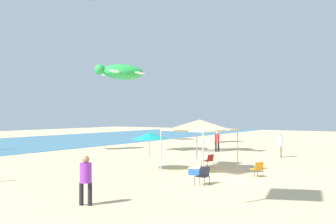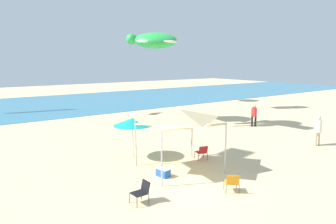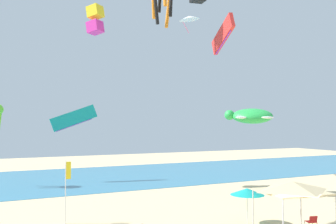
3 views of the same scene
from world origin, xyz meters
TOP-DOWN VIEW (x-y plane):
  - ground at (0.00, 0.00)m, footprint 120.00×120.00m
  - ocean_strip at (0.00, 29.08)m, footprint 120.00×20.65m
  - canopy_tent at (0.76, 1.83)m, footprint 3.83×3.57m
  - beach_umbrella at (-0.14, 4.75)m, footprint 2.12×2.12m
  - folding_chair_near_cooler at (2.66, 2.23)m, footprint 0.69×0.76m
  - folding_chair_right_of_tent at (0.81, -1.59)m, footprint 0.79×0.81m
  - folding_chair_left_of_tent at (-2.58, -0.18)m, footprint 0.64×0.56m
  - cooler_box at (-0.40, 1.51)m, footprint 0.51×0.68m
  - person_beachcomber at (11.92, 6.14)m, footprint 0.46×0.43m
  - person_near_umbrella at (10.52, 0.10)m, footprint 0.51×0.45m
  - kite_turtle_green at (6.57, 12.66)m, footprint 4.72×4.70m

SIDE VIEW (x-z plane):
  - ground at x=0.00m, z-range -0.10..0.00m
  - ocean_strip at x=0.00m, z-range 0.00..0.02m
  - cooler_box at x=-0.40m, z-range 0.00..0.40m
  - folding_chair_near_cooler at x=2.66m, z-range 0.06..0.88m
  - folding_chair_right_of_tent at x=0.81m, z-range 0.06..0.88m
  - folding_chair_left_of_tent at x=-2.58m, z-range 0.06..0.88m
  - person_beachcomber at x=11.92m, z-range 0.16..1.96m
  - person_near_umbrella at x=10.52m, z-range 0.17..2.08m
  - beach_umbrella at x=-0.14m, z-range 0.91..3.15m
  - canopy_tent at x=0.76m, z-range 1.18..4.19m
  - kite_turtle_green at x=6.57m, z-range 6.10..7.92m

